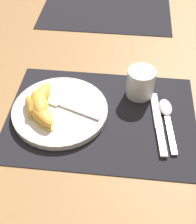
% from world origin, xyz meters
% --- Properties ---
extents(ground_plane, '(3.00, 3.00, 0.00)m').
position_xyz_m(ground_plane, '(0.00, 0.00, 0.00)').
color(ground_plane, '#A37547').
extents(placemat, '(0.48, 0.34, 0.00)m').
position_xyz_m(placemat, '(0.00, 0.00, 0.00)').
color(placemat, black).
rests_on(placemat, ground_plane).
extents(placemat_far, '(0.48, 0.34, 0.00)m').
position_xyz_m(placemat_far, '(-0.04, 0.56, 0.00)').
color(placemat_far, black).
rests_on(placemat_far, ground_plane).
extents(plate, '(0.24, 0.24, 0.02)m').
position_xyz_m(plate, '(-0.11, 0.00, 0.01)').
color(plate, white).
rests_on(plate, placemat).
extents(juice_glass, '(0.07, 0.07, 0.08)m').
position_xyz_m(juice_glass, '(0.09, 0.09, 0.04)').
color(juice_glass, silver).
rests_on(juice_glass, placemat).
extents(knife, '(0.04, 0.21, 0.01)m').
position_xyz_m(knife, '(0.14, -0.01, 0.01)').
color(knife, '#BCBCC1').
rests_on(knife, placemat).
extents(spoon, '(0.04, 0.18, 0.01)m').
position_xyz_m(spoon, '(0.16, 0.02, 0.01)').
color(spoon, '#BCBCC1').
rests_on(spoon, placemat).
extents(fork, '(0.18, 0.08, 0.00)m').
position_xyz_m(fork, '(-0.10, 0.01, 0.02)').
color(fork, '#BCBCC1').
rests_on(fork, plate).
extents(citrus_wedge_0, '(0.06, 0.12, 0.04)m').
position_xyz_m(citrus_wedge_0, '(-0.16, 0.01, 0.04)').
color(citrus_wedge_0, '#F4DB84').
rests_on(citrus_wedge_0, plate).
extents(citrus_wedge_1, '(0.08, 0.11, 0.04)m').
position_xyz_m(citrus_wedge_1, '(-0.15, -0.01, 0.04)').
color(citrus_wedge_1, '#F4DB84').
rests_on(citrus_wedge_1, plate).
extents(citrus_wedge_2, '(0.12, 0.12, 0.03)m').
position_xyz_m(citrus_wedge_2, '(-0.15, -0.03, 0.03)').
color(citrus_wedge_2, '#F4DB84').
rests_on(citrus_wedge_2, plate).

